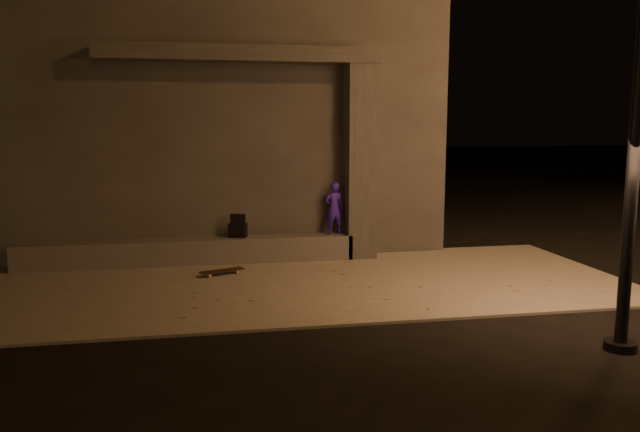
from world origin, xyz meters
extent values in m
plane|color=black|center=(0.00, 0.00, 0.00)|extent=(120.00, 120.00, 0.00)
cube|color=slate|center=(0.00, 2.00, 0.02)|extent=(11.00, 4.40, 0.04)
cube|color=#383533|center=(-1.00, 6.50, 2.60)|extent=(9.00, 5.00, 5.20)
cube|color=#57544F|center=(-1.50, 3.75, 0.27)|extent=(6.00, 0.55, 0.45)
cube|color=#383533|center=(1.70, 3.75, 1.84)|extent=(0.55, 0.55, 3.60)
cube|color=#383533|center=(-0.50, 3.80, 3.78)|extent=(5.00, 0.70, 0.28)
imported|color=#351CB6|center=(1.20, 3.75, 0.98)|extent=(0.39, 0.29, 0.98)
cube|color=black|center=(-0.61, 3.75, 0.62)|extent=(0.37, 0.30, 0.26)
cube|color=black|center=(-0.61, 3.75, 0.84)|extent=(0.27, 0.13, 0.19)
cube|color=black|center=(-0.94, 2.72, 0.11)|extent=(0.77, 0.46, 0.02)
cylinder|color=tan|center=(-0.73, 2.88, 0.07)|extent=(0.06, 0.05, 0.05)
cylinder|color=tan|center=(-0.68, 2.75, 0.07)|extent=(0.06, 0.05, 0.05)
cylinder|color=tan|center=(-1.20, 2.70, 0.07)|extent=(0.06, 0.05, 0.05)
cylinder|color=tan|center=(-1.14, 2.57, 0.07)|extent=(0.06, 0.05, 0.05)
cube|color=#99999E|center=(-0.71, 2.82, 0.10)|extent=(0.10, 0.16, 0.02)
cube|color=#99999E|center=(-1.17, 2.63, 0.10)|extent=(0.10, 0.16, 0.02)
cylinder|color=black|center=(3.41, -1.57, 0.05)|extent=(0.36, 0.36, 0.10)
camera|label=1|loc=(-1.23, -7.62, 2.55)|focal=35.00mm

